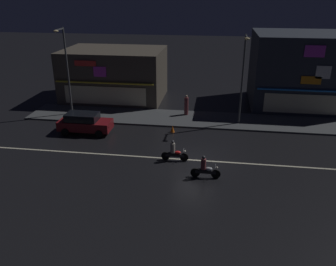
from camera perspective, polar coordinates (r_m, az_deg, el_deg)
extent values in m
plane|color=black|center=(24.18, 4.26, -4.50)|extent=(140.00, 140.00, 0.00)
cube|color=beige|center=(24.18, 4.26, -4.49)|extent=(30.29, 0.16, 0.01)
cube|color=#424447|center=(31.51, 5.35, 2.25)|extent=(31.88, 4.20, 0.14)
cube|color=#4C443A|center=(37.81, -8.81, 9.60)|extent=(10.33, 7.12, 5.26)
cube|color=yellow|center=(34.41, -10.55, 8.14)|extent=(9.81, 0.24, 0.12)
cube|color=#D83FD8|center=(34.33, -11.20, 9.91)|extent=(1.25, 0.08, 0.97)
cube|color=red|center=(34.66, -13.52, 11.13)|extent=(2.14, 0.08, 0.53)
cube|color=beige|center=(34.81, -10.37, 6.09)|extent=(8.26, 0.06, 1.80)
cube|color=#2D333D|center=(37.36, 21.14, 9.69)|extent=(9.57, 7.98, 7.16)
cube|color=#268CF2|center=(33.69, 22.29, 6.51)|extent=(9.10, 0.24, 0.12)
cube|color=orange|center=(33.53, 22.57, 8.05)|extent=(1.74, 0.08, 0.72)
cube|color=#D83FD8|center=(33.04, 23.10, 12.31)|extent=(1.72, 0.08, 1.01)
cube|color=white|center=(33.62, 24.29, 9.12)|extent=(1.26, 0.08, 1.14)
cube|color=beige|center=(34.09, 21.95, 4.44)|extent=(7.66, 0.06, 1.80)
cylinder|color=#47494C|center=(32.90, -16.22, 9.59)|extent=(0.16, 0.16, 7.86)
cube|color=#47494C|center=(31.68, -17.51, 16.03)|extent=(0.10, 1.40, 0.10)
ellipsoid|color=#F9E099|center=(31.06, -18.05, 15.71)|extent=(0.44, 0.32, 0.20)
cylinder|color=#47494C|center=(29.87, 12.16, 8.44)|extent=(0.16, 0.16, 7.58)
cube|color=#47494C|center=(28.52, 12.86, 15.29)|extent=(0.10, 1.40, 0.10)
ellipsoid|color=#F9E099|center=(27.84, 12.94, 14.94)|extent=(0.44, 0.32, 0.20)
cylinder|color=brown|center=(32.21, 3.05, 4.46)|extent=(0.38, 0.38, 1.65)
sphere|color=tan|center=(31.93, 3.08, 6.06)|extent=(0.22, 0.22, 0.22)
cube|color=maroon|center=(29.24, -13.48, 1.34)|extent=(4.30, 1.78, 0.76)
cube|color=black|center=(29.09, -14.00, 2.61)|extent=(2.58, 1.57, 0.60)
cube|color=#F9F2CC|center=(29.05, -9.20, 1.76)|extent=(0.08, 0.20, 0.12)
cube|color=#F9F2CC|center=(27.98, -9.91, 0.88)|extent=(0.08, 0.20, 0.12)
cylinder|color=black|center=(29.68, -10.26, 1.15)|extent=(0.62, 0.20, 0.62)
cylinder|color=black|center=(28.12, -11.36, -0.17)|extent=(0.62, 0.20, 0.62)
cylinder|color=black|center=(30.67, -15.30, 1.40)|extent=(0.62, 0.20, 0.62)
cylinder|color=black|center=(29.17, -16.63, 0.14)|extent=(0.62, 0.20, 0.62)
cylinder|color=black|center=(22.00, 7.91, -6.72)|extent=(0.60, 0.08, 0.60)
cylinder|color=black|center=(22.03, 4.51, -6.52)|extent=(0.60, 0.10, 0.60)
cube|color=black|center=(21.96, 6.22, -6.40)|extent=(1.30, 0.14, 0.20)
ellipsoid|color=#B2B7BC|center=(21.85, 6.77, -5.92)|extent=(0.44, 0.26, 0.24)
cube|color=black|center=(21.89, 5.71, -6.02)|extent=(0.56, 0.22, 0.10)
cylinder|color=slate|center=(21.74, 7.85, -5.45)|extent=(0.03, 0.60, 0.03)
sphere|color=white|center=(21.79, 8.08, -5.69)|extent=(0.14, 0.14, 0.14)
cylinder|color=brown|center=(21.70, 5.88, -5.10)|extent=(0.32, 0.32, 0.70)
sphere|color=#333338|center=(21.49, 5.93, -4.02)|extent=(0.22, 0.22, 0.22)
cylinder|color=black|center=(23.90, 2.69, -4.00)|extent=(0.60, 0.08, 0.60)
cylinder|color=black|center=(24.04, -0.41, -3.81)|extent=(0.60, 0.10, 0.60)
cube|color=black|center=(23.91, 1.14, -3.69)|extent=(1.30, 0.14, 0.20)
ellipsoid|color=red|center=(23.80, 1.62, -3.25)|extent=(0.44, 0.26, 0.24)
cube|color=black|center=(23.87, 0.66, -3.34)|extent=(0.56, 0.22, 0.10)
cylinder|color=slate|center=(23.66, 2.59, -2.80)|extent=(0.03, 0.60, 0.03)
sphere|color=white|center=(23.70, 2.80, -3.04)|extent=(0.14, 0.14, 0.14)
cylinder|color=gray|center=(23.69, 0.79, -2.48)|extent=(0.32, 0.32, 0.70)
sphere|color=#333338|center=(23.50, 0.79, -1.46)|extent=(0.22, 0.22, 0.22)
cone|color=orange|center=(28.69, 0.75, 0.68)|extent=(0.36, 0.36, 0.55)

